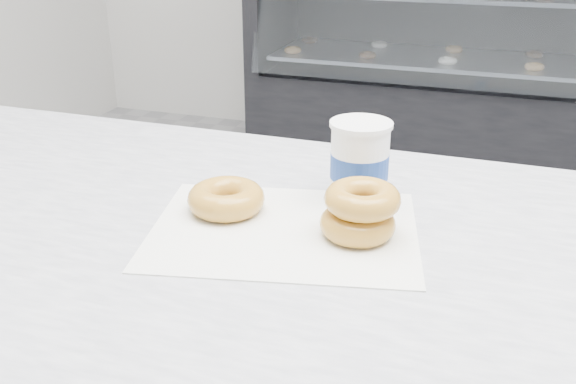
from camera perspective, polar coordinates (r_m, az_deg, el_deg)
name	(u,v)px	position (r m, az deg, el deg)	size (l,w,h in m)	color
display_case	(489,79)	(3.47, 17.45, 9.57)	(2.40, 0.74, 1.25)	black
wax_paper	(284,229)	(0.83, -0.35, -3.33)	(0.34, 0.26, 0.00)	white
donut_single	(226,198)	(0.87, -5.52, -0.57)	(0.11, 0.11, 0.04)	gold
donut_stack	(360,211)	(0.80, 6.41, -1.71)	(0.13, 0.13, 0.07)	gold
coffee_cup	(360,161)	(0.90, 6.38, 2.76)	(0.09, 0.09, 0.12)	white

